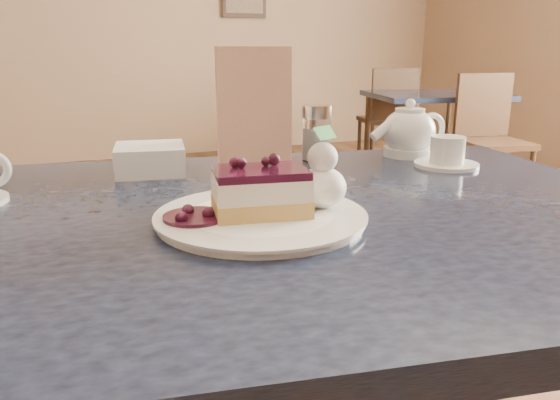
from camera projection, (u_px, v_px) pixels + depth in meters
name	position (u px, v px, depth m)	size (l,w,h in m)	color
main_table	(255.00, 263.00, 0.84)	(1.43, 1.08, 0.81)	#1E293F
dessert_plate	(261.00, 218.00, 0.77)	(0.29, 0.29, 0.01)	white
cheesecake_slice	(261.00, 192.00, 0.76)	(0.14, 0.11, 0.06)	tan
whipped_cream	(322.00, 187.00, 0.78)	(0.07, 0.07, 0.06)	white
berry_sauce	(195.00, 217.00, 0.74)	(0.09, 0.09, 0.01)	black
tea_set	(416.00, 137.00, 1.19)	(0.18, 0.25, 0.11)	white
menu_card	(254.00, 107.00, 1.11)	(0.15, 0.03, 0.24)	#FFE6CD
sugar_shaker	(317.00, 132.00, 1.16)	(0.06, 0.06, 0.12)	white
napkin_stack	(150.00, 159.00, 1.06)	(0.13, 0.13, 0.05)	white
bg_table_far_right	(429.00, 176.00, 4.31)	(1.09, 1.72, 1.14)	#1E293F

